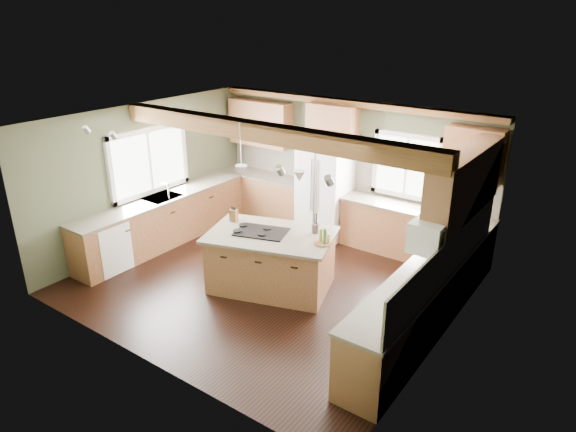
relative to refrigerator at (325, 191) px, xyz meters
The scene contains 37 objects.
floor 2.32m from the refrigerator, 81.95° to the right, with size 5.60×5.60×0.00m, color black.
ceiling 2.73m from the refrigerator, 81.95° to the right, with size 5.60×5.60×0.00m, color silver.
wall_back 0.63m from the refrigerator, 51.71° to the left, with size 5.60×5.60×0.00m, color #495038.
wall_left 3.30m from the refrigerator, 139.70° to the right, with size 5.00×5.00×0.00m, color #495038.
wall_right 3.78m from the refrigerator, 34.37° to the right, with size 5.00×5.00×0.00m, color #495038.
ceiling_beam 2.75m from the refrigerator, 82.35° to the right, with size 5.55×0.26×0.26m, color #4C3015.
soffit_trim 1.69m from the refrigerator, 43.03° to the left, with size 5.55×0.20×0.10m, color #4C3015.
backsplash_back 0.57m from the refrigerator, 50.58° to the left, with size 5.58×0.03×0.58m, color brown.
backsplash_right 3.73m from the refrigerator, 33.86° to the right, with size 0.03×3.70×0.58m, color brown.
base_cab_back_left 1.56m from the refrigerator, behind, with size 2.02×0.60×0.88m, color brown.
counter_back_left 1.49m from the refrigerator, behind, with size 2.06×0.64×0.04m, color #4C4438.
base_cab_back_right 1.85m from the refrigerator, ahead, with size 2.62×0.60×0.88m, color brown.
counter_back_right 1.79m from the refrigerator, ahead, with size 2.66×0.64×0.04m, color #4C4438.
base_cab_left 3.06m from the refrigerator, 136.74° to the right, with size 0.60×3.70×0.88m, color brown.
counter_left 3.02m from the refrigerator, 136.74° to the right, with size 0.64×3.74×0.04m, color #4C4438.
base_cab_right 3.51m from the refrigerator, 36.47° to the right, with size 0.60×3.70×0.88m, color brown.
counter_right 3.48m from the refrigerator, 36.47° to the right, with size 0.64×3.74×0.04m, color #4C4438.
upper_cab_back_left 2.00m from the refrigerator, behind, with size 1.40×0.35×0.90m, color brown.
upper_cab_over_fridge 1.27m from the refrigerator, 90.00° to the left, with size 0.96×0.35×0.70m, color brown.
upper_cab_right 3.34m from the refrigerator, 22.64° to the right, with size 0.35×2.20×0.90m, color brown.
upper_cab_back_corner 2.81m from the refrigerator, ahead, with size 0.90×0.35×0.90m, color brown.
window_left 3.30m from the refrigerator, 140.15° to the right, with size 0.04×1.60×1.05m, color white.
window_back 1.63m from the refrigerator, 13.94° to the left, with size 1.10×0.04×1.00m, color white.
sink 3.02m from the refrigerator, 136.74° to the right, with size 0.50×0.65×0.03m, color #262628.
faucet 2.90m from the refrigerator, 134.30° to the right, with size 0.02×0.02×0.28m, color #B2B2B7.
dishwasher 4.05m from the refrigerator, 123.02° to the right, with size 0.60×0.60×0.84m, color white.
oven 4.40m from the refrigerator, 50.38° to the right, with size 0.60×0.72×0.84m, color white.
microwave 3.66m from the refrigerator, 37.00° to the right, with size 0.40×0.70×0.38m, color white.
pendant_left 2.57m from the refrigerator, 90.25° to the right, with size 0.18×0.18×0.16m, color #B2B2B7.
pendant_right 2.46m from the refrigerator, 68.17° to the right, with size 0.18×0.18×0.16m, color #B2B2B7.
refrigerator is the anchor object (origin of this frame).
island 2.32m from the refrigerator, 79.48° to the right, with size 1.79×1.09×0.88m, color brown.
island_top 2.27m from the refrigerator, 79.48° to the right, with size 1.91×1.21×0.04m, color #4C4438.
cooktop 2.30m from the refrigerator, 83.17° to the right, with size 0.77×0.52×0.02m, color black.
knife_block 2.22m from the refrigerator, 99.77° to the right, with size 0.12×0.09×0.20m, color #562D1A.
utensil_crock 2.04m from the refrigerator, 62.40° to the right, with size 0.11×0.11×0.14m, color #3D3431.
bottle_tray 2.43m from the refrigerator, 59.02° to the right, with size 0.26×0.26×0.24m, color brown, non-canonical shape.
Camera 1 is at (4.49, -5.78, 4.10)m, focal length 32.00 mm.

